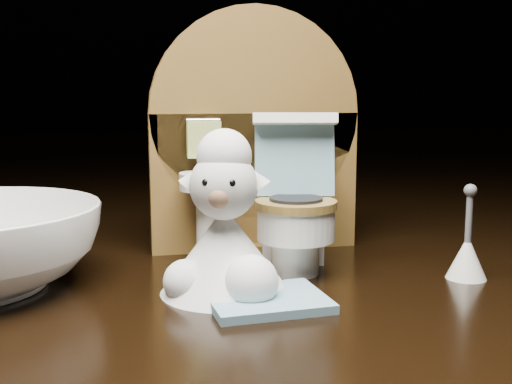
% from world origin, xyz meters
% --- Properties ---
extents(backdrop_panel, '(0.13, 0.05, 0.15)m').
position_xyz_m(backdrop_panel, '(-0.00, 0.06, 0.07)').
color(backdrop_panel, brown).
rests_on(backdrop_panel, ground).
extents(toy_toilet, '(0.05, 0.06, 0.09)m').
position_xyz_m(toy_toilet, '(0.01, 0.01, 0.03)').
color(toy_toilet, white).
rests_on(toy_toilet, ground).
extents(bath_mat, '(0.06, 0.05, 0.00)m').
position_xyz_m(bath_mat, '(-0.02, -0.04, 0.00)').
color(bath_mat, '#6C96A7').
rests_on(bath_mat, ground).
extents(toilet_brush, '(0.02, 0.02, 0.05)m').
position_xyz_m(toilet_brush, '(0.10, -0.02, 0.01)').
color(toilet_brush, white).
rests_on(toilet_brush, ground).
extents(plush_lamb, '(0.06, 0.07, 0.08)m').
position_xyz_m(plush_lamb, '(-0.03, -0.02, 0.03)').
color(plush_lamb, white).
rests_on(plush_lamb, ground).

